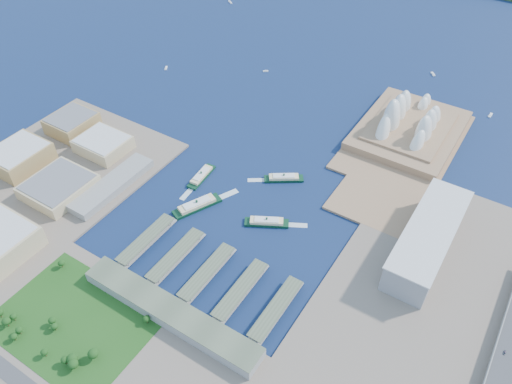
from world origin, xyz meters
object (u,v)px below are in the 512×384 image
Objects in this scene: ferry_a at (201,175)px; car_c at (505,353)px; ferry_b at (284,177)px; ferry_d at (267,221)px; ferry_c at (197,204)px; opera_house at (413,115)px; toaster_building at (428,239)px.

ferry_a is 11.10× the size of car_c.
ferry_d is (22.16, -77.77, 0.13)m from ferry_b.
ferry_a is 0.98× the size of ferry_d.
car_c is at bearing -156.90° from ferry_c.
opera_house is 219.62m from toaster_building.
opera_house is at bearing 116.82° from ferry_b.
ferry_c is 13.35× the size of car_c.
ferry_c is (28.63, -46.54, 0.97)m from ferry_a.
ferry_c is at bearing 178.16° from car_c.
ferry_a is (-281.19, -32.36, -15.73)m from toaster_building.
ferry_c is at bearing -162.65° from toaster_building.
ferry_b is 10.97× the size of car_c.
ferry_b is 311.81m from car_c.
ferry_c reaches higher than ferry_d.
toaster_building is at bearing 49.79° from ferry_b.
opera_house is at bearing 45.38° from ferry_a.
ferry_d is (-78.00, -256.99, -27.15)m from opera_house.
ferry_a is 1.01× the size of ferry_b.
opera_house is 269.93m from ferry_d.
toaster_building is at bearing -137.71° from ferry_c.
ferry_c is 353.88m from car_c.
ferry_b is 80.86m from ferry_d.
ferry_b is (91.02, 53.13, -0.05)m from ferry_a.
ferry_c is (-162.56, -278.90, -26.26)m from opera_house.
car_c is (353.56, -11.35, 9.77)m from ferry_c.
ferry_b is (-100.17, -179.22, -27.28)m from opera_house.
opera_house reaches higher than ferry_c.
toaster_building reaches higher than ferry_c.
opera_house is 302.13m from ferry_a.
ferry_d is 11.27× the size of car_c.
ferry_a is (-191.19, -232.36, -27.23)m from opera_house.
ferry_d is 271.26m from car_c.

